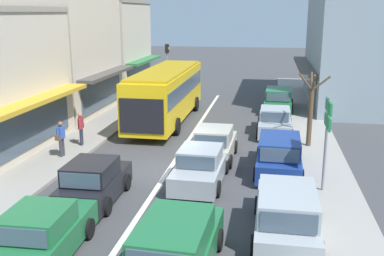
{
  "coord_description": "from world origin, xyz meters",
  "views": [
    {
      "loc": [
        4.11,
        -17.62,
        6.53
      ],
      "look_at": [
        0.54,
        2.69,
        1.2
      ],
      "focal_mm": 42.0,
      "sensor_mm": 36.0,
      "label": 1
    }
  ],
  "objects": [
    {
      "name": "parked_wagon_kerb_front",
      "position": [
        4.75,
        -5.14,
        0.75
      ],
      "size": [
        1.95,
        4.51,
        1.58
      ],
      "color": "#9EA3A8",
      "rests_on": "ground"
    },
    {
      "name": "building_right_far",
      "position": [
        11.48,
        16.61,
        4.76
      ],
      "size": [
        10.03,
        13.06,
        9.53
      ],
      "color": "#84939E",
      "rests_on": "ground"
    },
    {
      "name": "city_bus",
      "position": [
        -2.06,
        8.59,
        1.88
      ],
      "size": [
        2.77,
        10.86,
        3.23
      ],
      "color": "yellow",
      "rests_on": "ground"
    },
    {
      "name": "sidewalk_left",
      "position": [
        -6.8,
        6.0,
        0.07
      ],
      "size": [
        5.2,
        44.0,
        0.14
      ],
      "primitive_type": "cube",
      "color": "gray",
      "rests_on": "ground"
    },
    {
      "name": "street_tree_right",
      "position": [
        6.11,
        4.39,
        1.83
      ],
      "size": [
        1.51,
        1.77,
        3.78
      ],
      "color": "brown",
      "rests_on": "ground"
    },
    {
      "name": "parked_wagon_kerb_rear",
      "position": [
        4.71,
        12.84,
        0.75
      ],
      "size": [
        2.06,
        4.56,
        1.58
      ],
      "color": "#1E6638",
      "rests_on": "ground"
    },
    {
      "name": "kerb_right",
      "position": [
        6.2,
        6.0,
        0.06
      ],
      "size": [
        2.8,
        44.0,
        0.12
      ],
      "primitive_type": "cube",
      "color": "gray",
      "rests_on": "ground"
    },
    {
      "name": "wagon_adjacent_lane_lead",
      "position": [
        1.94,
        -7.63,
        0.75
      ],
      "size": [
        2.07,
        4.57,
        1.58
      ],
      "color": "#1E6638",
      "rests_on": "ground"
    },
    {
      "name": "sedan_queue_gap_filler",
      "position": [
        1.56,
        -1.2,
        0.66
      ],
      "size": [
        1.98,
        4.24,
        1.47
      ],
      "color": "#9EA3A8",
      "rests_on": "ground"
    },
    {
      "name": "parked_sedan_kerb_third",
      "position": [
        4.45,
        6.83,
        0.66
      ],
      "size": [
        1.91,
        4.2,
        1.47
      ],
      "color": "#9EA3A8",
      "rests_on": "ground"
    },
    {
      "name": "directional_road_sign",
      "position": [
        6.19,
        -1.45,
        2.7
      ],
      "size": [
        0.1,
        1.4,
        3.6
      ],
      "color": "gray",
      "rests_on": "ground"
    },
    {
      "name": "pedestrian_with_handbag_near",
      "position": [
        -4.99,
        2.51,
        1.07
      ],
      "size": [
        0.37,
        0.65,
        1.63
      ],
      "color": "#232838",
      "rests_on": "sidewalk_left"
    },
    {
      "name": "hatchback_adjacent_lane_trail",
      "position": [
        -1.87,
        -3.61,
        0.71
      ],
      "size": [
        1.87,
        3.73,
        1.54
      ],
      "color": "black",
      "rests_on": "ground"
    },
    {
      "name": "shopfront_far_end",
      "position": [
        -10.18,
        18.19,
        3.73
      ],
      "size": [
        8.23,
        7.82,
        7.47
      ],
      "color": "beige",
      "rests_on": "ground"
    },
    {
      "name": "pedestrian_browsing_midblock",
      "position": [
        -5.13,
        0.63,
        1.07
      ],
      "size": [
        0.27,
        0.66,
        1.63
      ],
      "color": "#333338",
      "rests_on": "sidewalk_left"
    },
    {
      "name": "lane_centre_line",
      "position": [
        0.0,
        4.0,
        0.0
      ],
      "size": [
        0.2,
        28.0,
        0.01
      ],
      "primitive_type": "cube",
      "color": "silver",
      "rests_on": "ground"
    },
    {
      "name": "sedan_behind_bus_near",
      "position": [
        -1.83,
        -7.52,
        0.66
      ],
      "size": [
        2.0,
        4.25,
        1.47
      ],
      "color": "#1E6638",
      "rests_on": "ground"
    },
    {
      "name": "shopfront_mid_block",
      "position": [
        -10.18,
        9.81,
        4.01
      ],
      "size": [
        8.12,
        8.31,
        8.02
      ],
      "color": "beige",
      "rests_on": "ground"
    },
    {
      "name": "traffic_light_downstreet",
      "position": [
        -3.76,
        16.1,
        2.85
      ],
      "size": [
        0.33,
        0.24,
        4.2
      ],
      "color": "gray",
      "rests_on": "ground"
    },
    {
      "name": "hatchback_behind_bus_mid",
      "position": [
        1.75,
        1.74,
        0.71
      ],
      "size": [
        1.88,
        3.73,
        1.54
      ],
      "color": "#B7B29E",
      "rests_on": "ground"
    },
    {
      "name": "parked_wagon_kerb_second",
      "position": [
        4.6,
        0.56,
        0.75
      ],
      "size": [
        1.99,
        4.53,
        1.58
      ],
      "color": "navy",
      "rests_on": "ground"
    },
    {
      "name": "ground_plane",
      "position": [
        0.0,
        0.0,
        0.0
      ],
      "size": [
        140.0,
        140.0,
        0.0
      ],
      "primitive_type": "plane",
      "color": "#3F3F42"
    }
  ]
}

